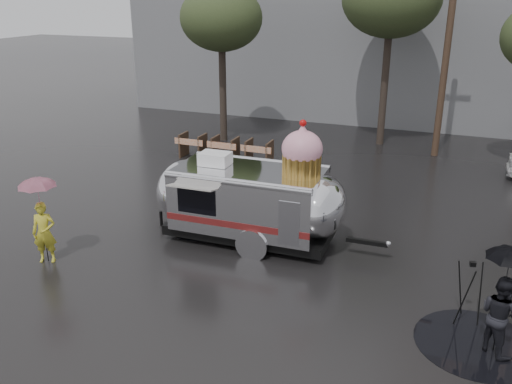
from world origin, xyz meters
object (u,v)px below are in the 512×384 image
at_px(person_right, 500,315).
at_px(person_left, 44,233).
at_px(tripod, 469,287).
at_px(airstream_trailer, 252,198).

bearing_deg(person_right, person_left, 45.26).
bearing_deg(person_right, tripod, -12.80).
relative_size(airstream_trailer, person_right, 4.13).
xyz_separation_m(person_left, person_right, (10.86, 0.20, 0.01)).
height_order(person_right, tripod, person_right).
xyz_separation_m(person_right, tripod, (-0.57, 0.88, 0.01)).
relative_size(airstream_trailer, tripod, 4.74).
bearing_deg(airstream_trailer, person_left, -146.46).
relative_size(person_left, person_right, 0.99).
height_order(airstream_trailer, tripod, airstream_trailer).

